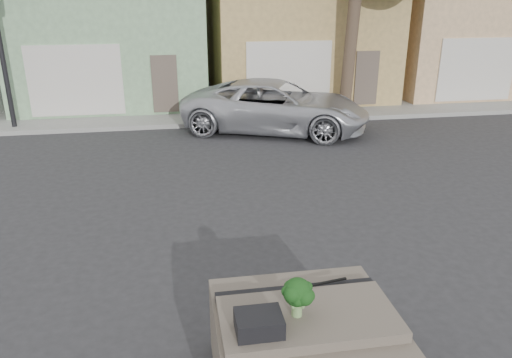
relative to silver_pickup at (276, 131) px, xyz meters
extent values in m
plane|color=#303033|center=(-2.00, -8.13, 0.00)|extent=(120.00, 120.00, 0.00)
cube|color=gray|center=(-2.00, 2.37, 0.07)|extent=(40.00, 3.00, 0.15)
cube|color=#87B183|center=(-5.50, 6.37, 3.77)|extent=(7.20, 8.20, 7.55)
cube|color=tan|center=(2.00, 6.37, 3.77)|extent=(7.20, 8.20, 7.55)
cube|color=tan|center=(9.50, 6.37, 3.77)|extent=(7.20, 8.20, 7.55)
imported|color=silver|center=(0.00, 0.00, 0.00)|extent=(6.57, 4.79, 1.66)
cube|color=black|center=(-8.50, 1.37, 2.55)|extent=(0.40, 0.40, 5.10)
cube|color=#64594D|center=(-2.00, -11.13, 0.56)|extent=(2.00, 1.80, 1.12)
cube|color=black|center=(-2.58, -11.48, 1.22)|extent=(0.48, 0.38, 0.20)
cube|color=black|center=(-1.72, -10.75, 1.13)|extent=(0.69, 0.15, 0.02)
cube|color=#123610|center=(-2.13, -11.28, 1.35)|extent=(0.40, 0.40, 0.46)
camera|label=1|loc=(-3.31, -15.62, 4.40)|focal=35.00mm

